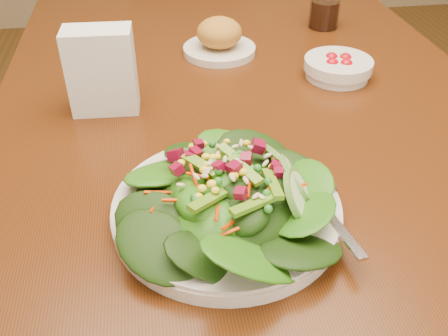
% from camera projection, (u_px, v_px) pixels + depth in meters
% --- Properties ---
extents(dining_table, '(0.90, 1.40, 0.75)m').
position_uv_depth(dining_table, '(247.00, 146.00, 0.95)').
color(dining_table, '#45220D').
rests_on(dining_table, ground_plane).
extents(chair_far, '(0.47, 0.47, 0.89)m').
position_uv_depth(chair_far, '(191.00, 29.00, 1.92)').
color(chair_far, '#381B0E').
rests_on(chair_far, ground_plane).
extents(salad_plate, '(0.29, 0.29, 0.08)m').
position_uv_depth(salad_plate, '(234.00, 197.00, 0.62)').
color(salad_plate, silver).
rests_on(salad_plate, dining_table).
extents(bread_plate, '(0.15, 0.15, 0.08)m').
position_uv_depth(bread_plate, '(219.00, 39.00, 1.03)').
color(bread_plate, silver).
rests_on(bread_plate, dining_table).
extents(tomato_bowl, '(0.13, 0.13, 0.04)m').
position_uv_depth(tomato_bowl, '(338.00, 67.00, 0.95)').
color(tomato_bowl, silver).
rests_on(tomato_bowl, dining_table).
extents(drinking_glass, '(0.07, 0.07, 0.12)m').
position_uv_depth(drinking_glass, '(325.00, 5.00, 1.14)').
color(drinking_glass, silver).
rests_on(drinking_glass, dining_table).
extents(napkin_holder, '(0.11, 0.07, 0.14)m').
position_uv_depth(napkin_holder, '(101.00, 69.00, 0.82)').
color(napkin_holder, white).
rests_on(napkin_holder, dining_table).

